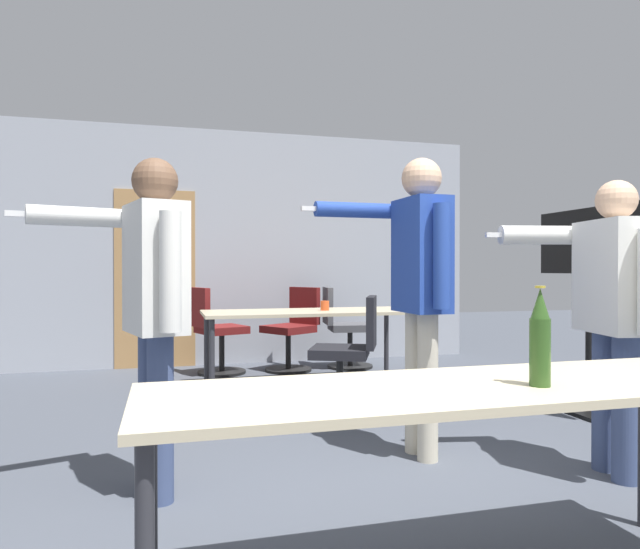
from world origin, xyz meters
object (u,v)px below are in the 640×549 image
Objects in this scene: office_chair_mid_tucked at (343,330)px; office_chair_near_pushed at (293,331)px; tv_screen at (590,283)px; office_chair_far_right at (349,356)px; office_chair_far_left at (215,333)px; drink_cup at (325,306)px; person_far_watching at (419,274)px; person_center_tall at (152,292)px; person_near_casual at (613,300)px; beer_bottle at (540,339)px.

office_chair_near_pushed is at bearing -82.85° from office_chair_mid_tucked.
tv_screen is 1.78× the size of office_chair_far_right.
drink_cup is (0.98, -0.90, 0.34)m from office_chair_far_left.
office_chair_far_right is 0.99× the size of office_chair_mid_tucked.
office_chair_mid_tucked is at bearing -152.68° from tv_screen.
person_far_watching is 1.97× the size of office_chair_far_right.
office_chair_mid_tucked is at bearing -47.78° from person_center_tall.
person_center_tall is at bearing 93.11° from person_near_casual.
tv_screen is at bearing 34.90° from office_chair_mid_tucked.
person_center_tall is at bearing -24.15° from office_chair_mid_tucked.
person_center_tall is 2.87m from drink_cup.
office_chair_far_left is 1.37m from drink_cup.
office_chair_far_right is (1.52, 1.49, -0.60)m from person_center_tall.
person_far_watching is 1.45m from office_chair_far_right.
person_center_tall reaches higher than office_chair_mid_tucked.
beer_bottle is (0.71, -4.55, 0.45)m from office_chair_far_left.
person_near_casual reaches higher than office_chair_far_right.
person_near_casual is at bearing 13.57° from office_chair_mid_tucked.
person_center_tall reaches higher than drink_cup.
person_center_tall is 1.82× the size of office_chair_near_pushed.
drink_cup is at bearing -131.33° from tv_screen.
office_chair_far_right is 0.97× the size of office_chair_far_left.
office_chair_far_right is 0.98× the size of office_chair_near_pushed.
person_near_casual is at bearing -124.55° from person_far_watching.
drink_cup is at bearing 20.99° from office_chair_far_right.
person_far_watching is 3.29m from office_chair_far_left.
beer_bottle is 3.67m from drink_cup.
person_far_watching is 1.94× the size of office_chair_near_pushed.
person_far_watching is 19.31× the size of drink_cup.
office_chair_near_pushed is 9.94× the size of drink_cup.
beer_bottle is at bearing 168.98° from person_far_watching.
beer_bottle is (-0.24, -1.48, -0.21)m from person_far_watching.
beer_bottle is (-2.02, -2.12, -0.13)m from tv_screen.
office_chair_mid_tucked is at bearing 80.70° from beer_bottle.
person_far_watching is at bearing -90.58° from drink_cup.
office_chair_far_right is 0.97m from drink_cup.
person_center_tall is at bearing -29.90° from office_chair_far_left.
person_far_watching is 3.17m from office_chair_near_pushed.
office_chair_near_pushed is (-0.07, 1.82, 0.01)m from office_chair_far_right.
office_chair_near_pushed is at bearing 88.06° from beer_bottle.
office_chair_far_left is at bearing 137.57° from drink_cup.
office_chair_mid_tucked reaches higher than office_chair_far_right.
office_chair_mid_tucked is at bearing -122.57° from office_chair_near_pushed.
tv_screen is 3.70m from office_chair_far_left.
person_far_watching is at bearing -2.51° from office_chair_far_left.
person_near_casual is (-0.88, -1.21, -0.06)m from tv_screen.
tv_screen is at bearing -91.66° from person_center_tall.
person_far_watching is 1.07m from person_near_casual.
office_chair_far_left is at bearing -131.73° from tv_screen.
office_chair_far_left is at bearing 98.89° from beer_bottle.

